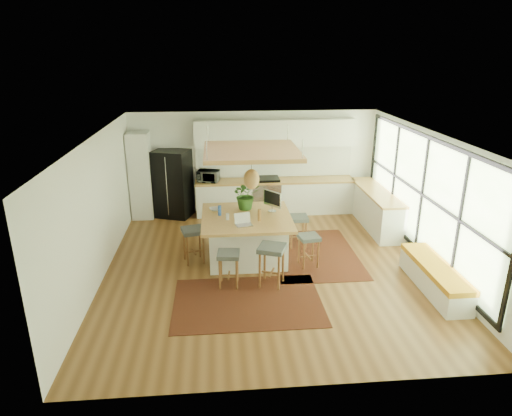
{
  "coord_description": "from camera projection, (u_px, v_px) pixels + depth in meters",
  "views": [
    {
      "loc": [
        -0.97,
        -8.22,
        4.2
      ],
      "look_at": [
        -0.2,
        0.5,
        1.1
      ],
      "focal_mm": 31.48,
      "sensor_mm": 36.0,
      "label": 1
    }
  ],
  "objects": [
    {
      "name": "right_counter_base",
      "position": [
        376.0,
        209.0,
        11.18
      ],
      "size": [
        0.6,
        2.5,
        0.88
      ],
      "primitive_type": "cube",
      "color": "white",
      "rests_on": "floor"
    },
    {
      "name": "upper_cabinets",
      "position": [
        275.0,
        133.0,
        11.65
      ],
      "size": [
        4.2,
        0.34,
        0.7
      ],
      "primitive_type": "cube",
      "color": "white",
      "rests_on": "wall_back"
    },
    {
      "name": "microwave",
      "position": [
        208.0,
        175.0,
        11.72
      ],
      "size": [
        0.61,
        0.43,
        0.37
      ],
      "primitive_type": "imported",
      "rotation": [
        0.0,
        0.0,
        -0.26
      ],
      "color": "#A5A5AA",
      "rests_on": "back_counter_top"
    },
    {
      "name": "wall_front",
      "position": [
        301.0,
        297.0,
        5.47
      ],
      "size": [
        6.5,
        0.0,
        6.5
      ],
      "primitive_type": "plane",
      "rotation": [
        -1.57,
        0.0,
        0.0
      ],
      "color": "white",
      "rests_on": "ground"
    },
    {
      "name": "stool_right_back",
      "position": [
        298.0,
        231.0,
        10.04
      ],
      "size": [
        0.43,
        0.43,
        0.72
      ],
      "primitive_type": null,
      "rotation": [
        0.0,
        0.0,
        1.57
      ],
      "color": "#3F4546",
      "rests_on": "floor"
    },
    {
      "name": "island",
      "position": [
        247.0,
        237.0,
        9.47
      ],
      "size": [
        1.85,
        1.85,
        0.93
      ],
      "primitive_type": null,
      "color": "#AF7D3E",
      "rests_on": "floor"
    },
    {
      "name": "island_bottle_2",
      "position": [
        260.0,
        217.0,
        9.02
      ],
      "size": [
        0.07,
        0.07,
        0.19
      ],
      "primitive_type": "cylinder",
      "color": "olive",
      "rests_on": "island"
    },
    {
      "name": "island_plant",
      "position": [
        246.0,
        198.0,
        9.67
      ],
      "size": [
        0.73,
        0.77,
        0.5
      ],
      "primitive_type": "imported",
      "rotation": [
        0.0,
        0.0,
        0.26
      ],
      "color": "#1E4C19",
      "rests_on": "island"
    },
    {
      "name": "laptop",
      "position": [
        244.0,
        220.0,
        8.79
      ],
      "size": [
        0.39,
        0.41,
        0.24
      ],
      "primitive_type": null,
      "rotation": [
        0.0,
        0.0,
        0.23
      ],
      "color": "#A5A5AA",
      "rests_on": "island"
    },
    {
      "name": "right_counter_top",
      "position": [
        377.0,
        192.0,
        11.03
      ],
      "size": [
        0.64,
        2.54,
        0.05
      ],
      "primitive_type": "cube",
      "color": "#AF7D3E",
      "rests_on": "right_counter_base"
    },
    {
      "name": "floor",
      "position": [
        268.0,
        266.0,
        9.21
      ],
      "size": [
        7.0,
        7.0,
        0.0
      ],
      "primitive_type": "plane",
      "color": "brown",
      "rests_on": "ground"
    },
    {
      "name": "stool_left_side",
      "position": [
        194.0,
        246.0,
        9.3
      ],
      "size": [
        0.53,
        0.53,
        0.74
      ],
      "primitive_type": null,
      "rotation": [
        0.0,
        0.0,
        -1.32
      ],
      "color": "#3F4546",
      "rests_on": "floor"
    },
    {
      "name": "pantry",
      "position": [
        141.0,
        176.0,
        11.57
      ],
      "size": [
        0.55,
        0.6,
        2.25
      ],
      "primitive_type": "cube",
      "color": "white",
      "rests_on": "floor"
    },
    {
      "name": "window_bench",
      "position": [
        435.0,
        277.0,
        8.24
      ],
      "size": [
        0.52,
        2.0,
        0.5
      ],
      "primitive_type": null,
      "color": "white",
      "rests_on": "floor"
    },
    {
      "name": "wall_back",
      "position": [
        254.0,
        162.0,
        12.04
      ],
      "size": [
        6.5,
        0.0,
        6.5
      ],
      "primitive_type": "plane",
      "rotation": [
        1.57,
        0.0,
        0.0
      ],
      "color": "white",
      "rests_on": "ground"
    },
    {
      "name": "ceiling",
      "position": [
        269.0,
        135.0,
        8.3
      ],
      "size": [
        7.0,
        7.0,
        0.0
      ],
      "primitive_type": "plane",
      "rotation": [
        3.14,
        0.0,
        0.0
      ],
      "color": "white",
      "rests_on": "ground"
    },
    {
      "name": "back_counter_base",
      "position": [
        275.0,
        197.0,
        12.09
      ],
      "size": [
        4.2,
        0.6,
        0.88
      ],
      "primitive_type": "cube",
      "color": "white",
      "rests_on": "floor"
    },
    {
      "name": "stool_near_right",
      "position": [
        272.0,
        267.0,
        8.38
      ],
      "size": [
        0.61,
        0.61,
        0.79
      ],
      "primitive_type": null,
      "rotation": [
        0.0,
        0.0,
        -0.36
      ],
      "color": "#3F4546",
      "rests_on": "floor"
    },
    {
      "name": "back_counter_top",
      "position": [
        275.0,
        181.0,
        11.94
      ],
      "size": [
        4.24,
        0.64,
        0.05
      ],
      "primitive_type": "cube",
      "color": "#AF7D3E",
      "rests_on": "back_counter_base"
    },
    {
      "name": "fridge",
      "position": [
        173.0,
        182.0,
        11.72
      ],
      "size": [
        1.06,
        0.95,
        1.77
      ],
      "primitive_type": null,
      "rotation": [
        0.0,
        0.0,
        -0.34
      ],
      "color": "black",
      "rests_on": "floor"
    },
    {
      "name": "window_wall",
      "position": [
        428.0,
        197.0,
        9.0
      ],
      "size": [
        0.1,
        6.2,
        2.6
      ],
      "primitive_type": null,
      "color": "black",
      "rests_on": "wall_right"
    },
    {
      "name": "backsplash",
      "position": [
        274.0,
        162.0,
        12.07
      ],
      "size": [
        4.2,
        0.02,
        0.8
      ],
      "primitive_type": "cube",
      "color": "white",
      "rests_on": "wall_back"
    },
    {
      "name": "wall_left",
      "position": [
        98.0,
        209.0,
        8.49
      ],
      "size": [
        0.0,
        7.0,
        7.0
      ],
      "primitive_type": "plane",
      "rotation": [
        1.57,
        0.0,
        1.57
      ],
      "color": "white",
      "rests_on": "ground"
    },
    {
      "name": "island_bowl",
      "position": [
        215.0,
        209.0,
        9.65
      ],
      "size": [
        0.26,
        0.26,
        0.05
      ],
      "primitive_type": "imported",
      "rotation": [
        0.0,
        0.0,
        0.2
      ],
      "color": "white",
      "rests_on": "island"
    },
    {
      "name": "island_bottle_0",
      "position": [
        220.0,
        211.0,
        9.33
      ],
      "size": [
        0.07,
        0.07,
        0.19
      ],
      "primitive_type": "cylinder",
      "color": "blue",
      "rests_on": "island"
    },
    {
      "name": "stool_near_left",
      "position": [
        229.0,
        268.0,
        8.34
      ],
      "size": [
        0.44,
        0.44,
        0.68
      ],
      "primitive_type": null,
      "rotation": [
        0.0,
        0.0,
        -0.1
      ],
      "color": "#3F4546",
      "rests_on": "floor"
    },
    {
      "name": "wall_right",
      "position": [
        429.0,
        200.0,
        9.02
      ],
      "size": [
        0.0,
        7.0,
        7.0
      ],
      "primitive_type": "plane",
      "rotation": [
        1.57,
        0.0,
        -1.57
      ],
      "color": "white",
      "rests_on": "ground"
    },
    {
      "name": "rug_right",
      "position": [
        314.0,
        254.0,
        9.76
      ],
      "size": [
        1.8,
        2.6,
        0.01
      ],
      "primitive_type": "cube",
      "color": "black",
      "rests_on": "floor"
    },
    {
      "name": "monitor",
      "position": [
        272.0,
        200.0,
        9.51
      ],
      "size": [
        0.45,
        0.5,
        0.46
      ],
      "primitive_type": null,
      "rotation": [
        0.0,
        0.0,
        -0.88
      ],
      "color": "#A5A5AA",
      "rests_on": "island"
    },
    {
      "name": "ceiling_panel",
      "position": [
        251.0,
        165.0,
        8.87
      ],
      "size": [
        1.86,
        1.86,
        0.8
      ],
      "primitive_type": null,
      "color": "#AF7D3E",
      "rests_on": "ceiling"
    },
    {
      "name": "stool_right_front",
      "position": [
        308.0,
        250.0,
        9.12
      ],
      "size": [
        0.45,
        0.45,
        0.67
      ],
      "primitive_type": null,
      "rotation": [
        0.0,
        0.0,
        1.73
      ],
      "color": "#3F4546",
      "rests_on": "floor"
    },
    {
      "name": "rug_near",
      "position": [
        248.0,
        302.0,
        7.9
      ],
      "size": [
        2.6,
        1.8,
        0.01
      ],
      "primitive_type": "cube",
      "color": "black",
      "rests_on": "floor"
    },
    {
      "name": "range",
      "position": [
        266.0,
        195.0,
        12.05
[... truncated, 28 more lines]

